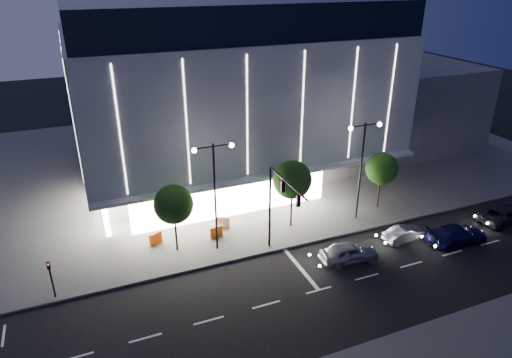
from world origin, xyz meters
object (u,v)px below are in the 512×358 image
object	(u,v)px
street_lamp_west	(215,182)
barrier_c	(216,232)
traffic_mast	(278,199)
car_fourth	(503,215)
car_second	(404,234)
barrier_b	(223,222)
ped_signal_far	(51,276)
tree_left	(174,206)
tree_mid	(292,182)
tree_right	(382,170)
car_lead	(349,252)
street_lamp_east	(362,157)
barrier_a	(156,238)
car_third	(457,234)

from	to	relation	value
street_lamp_west	barrier_c	bearing A→B (deg)	75.18
traffic_mast	car_fourth	xyz separation A→B (m)	(20.80, -2.59, -4.35)
car_second	barrier_c	xyz separation A→B (m)	(-14.25, 6.08, 0.04)
barrier_b	ped_signal_far	bearing A→B (deg)	-140.84
tree_left	ped_signal_far	bearing A→B (deg)	-164.39
traffic_mast	tree_mid	distance (m)	4.82
tree_right	barrier_c	bearing A→B (deg)	177.74
traffic_mast	barrier_b	xyz separation A→B (m)	(-2.51, 5.54, -4.38)
car_lead	car_fourth	size ratio (longest dim) A/B	0.93
street_lamp_east	car_lead	bearing A→B (deg)	-128.52
tree_left	car_second	size ratio (longest dim) A/B	1.55
street_lamp_east	tree_right	world-z (taller)	street_lamp_east
street_lamp_west	street_lamp_east	bearing A→B (deg)	0.00
tree_left	barrier_c	distance (m)	4.84
street_lamp_west	tree_mid	xyz separation A→B (m)	(7.03, 1.02, -1.62)
street_lamp_east	car_second	size ratio (longest dim) A/B	2.44
barrier_c	ped_signal_far	bearing A→B (deg)	-174.97
barrier_a	car_lead	bearing A→B (deg)	-55.09
street_lamp_west	barrier_a	xyz separation A→B (m)	(-4.38, 2.51, -5.31)
tree_right	barrier_b	xyz separation A→B (m)	(-14.54, 1.86, -3.23)
tree_mid	barrier_c	world-z (taller)	tree_mid
car_fourth	barrier_c	distance (m)	25.32
tree_left	tree_right	size ratio (longest dim) A/B	1.04
car_lead	barrier_b	size ratio (longest dim) A/B	4.12
tree_right	barrier_b	bearing A→B (deg)	172.71
tree_left	car_second	distance (m)	18.80
ped_signal_far	barrier_a	world-z (taller)	ped_signal_far
car_lead	tree_mid	bearing A→B (deg)	21.62
car_second	barrier_c	world-z (taller)	car_second
traffic_mast	street_lamp_west	bearing A→B (deg)	146.35
street_lamp_west	tree_right	bearing A→B (deg)	3.64
tree_right	street_lamp_east	bearing A→B (deg)	-161.37
tree_left	tree_right	xyz separation A→B (m)	(19.00, -0.00, -0.15)
street_lamp_east	ped_signal_far	size ratio (longest dim) A/B	3.00
traffic_mast	barrier_a	xyz separation A→B (m)	(-8.38, 5.17, -4.38)
barrier_a	barrier_c	size ratio (longest dim) A/B	1.00
traffic_mast	street_lamp_west	distance (m)	4.89
traffic_mast	car_fourth	world-z (taller)	traffic_mast
tree_left	traffic_mast	bearing A→B (deg)	-27.84
street_lamp_west	street_lamp_east	size ratio (longest dim) A/B	1.00
car_lead	car_third	xyz separation A→B (m)	(9.58, -1.10, -0.01)
car_third	barrier_c	distance (m)	19.66
tree_mid	traffic_mast	bearing A→B (deg)	-129.42
ped_signal_far	barrier_c	size ratio (longest dim) A/B	2.73
ped_signal_far	car_second	world-z (taller)	ped_signal_far
traffic_mast	car_second	bearing A→B (deg)	-9.50
car_lead	barrier_b	xyz separation A→B (m)	(-7.33, 8.14, -0.12)
tree_mid	car_second	world-z (taller)	tree_mid
car_third	tree_left	bearing A→B (deg)	74.92
ped_signal_far	car_fourth	xyz separation A→B (m)	(36.80, -3.75, -1.21)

